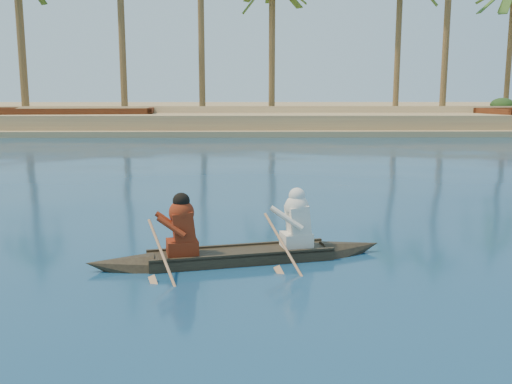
{
  "coord_description": "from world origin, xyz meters",
  "views": [
    {
      "loc": [
        0.54,
        -13.14,
        2.77
      ],
      "look_at": [
        0.72,
        -1.94,
        0.81
      ],
      "focal_mm": 40.0,
      "sensor_mm": 36.0,
      "label": 1
    }
  ],
  "objects": [
    {
      "name": "palm_grove",
      "position": [
        0.0,
        35.0,
        8.0
      ],
      "size": [
        110.0,
        14.0,
        16.0
      ],
      "primitive_type": null,
      "color": "#33591F",
      "rests_on": "ground"
    },
    {
      "name": "sandy_embankment",
      "position": [
        0.0,
        46.89,
        0.53
      ],
      "size": [
        150.0,
        51.0,
        1.5
      ],
      "color": "tan",
      "rests_on": "ground"
    },
    {
      "name": "canoe",
      "position": [
        0.44,
        -4.0,
        0.26
      ],
      "size": [
        5.01,
        1.78,
        1.37
      ],
      "rotation": [
        0.0,
        0.0,
        0.23
      ],
      "color": "#362D1D",
      "rests_on": "ground"
    },
    {
      "name": "ground",
      "position": [
        0.0,
        0.0,
        0.0
      ],
      "size": [
        160.0,
        160.0,
        0.0
      ],
      "primitive_type": "plane",
      "color": "#0B2948",
      "rests_on": "ground"
    },
    {
      "name": "barge_mid",
      "position": [
        -12.0,
        27.0,
        0.7
      ],
      "size": [
        12.31,
        5.19,
        1.99
      ],
      "rotation": [
        0.0,
        0.0,
        0.1
      ],
      "color": "#632D15",
      "rests_on": "ground"
    },
    {
      "name": "shrub_cluster",
      "position": [
        0.0,
        31.5,
        1.2
      ],
      "size": [
        100.0,
        6.0,
        2.4
      ],
      "primitive_type": null,
      "color": "#1E3914",
      "rests_on": "ground"
    }
  ]
}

